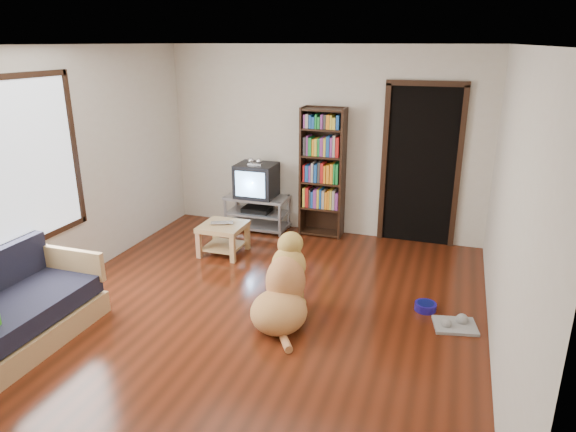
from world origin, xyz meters
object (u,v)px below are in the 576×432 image
(bookshelf, at_px, (323,166))
(coffee_table, at_px, (223,233))
(grey_rag, at_px, (455,326))
(sofa, at_px, (3,323))
(crt_tv, at_px, (257,180))
(dog, at_px, (284,291))
(dog_bowl, at_px, (425,307))
(laptop, at_px, (222,224))
(tv_stand, at_px, (257,211))

(bookshelf, distance_m, coffee_table, 1.66)
(grey_rag, relative_size, sofa, 0.22)
(crt_tv, relative_size, dog, 0.55)
(grey_rag, height_order, dog, dog)
(dog_bowl, height_order, bookshelf, bookshelf)
(grey_rag, bearing_deg, bookshelf, 132.64)
(bookshelf, height_order, dog, bookshelf)
(sofa, height_order, coffee_table, sofa)
(laptop, distance_m, sofa, 2.76)
(laptop, distance_m, bookshelf, 1.63)
(dog_bowl, xyz_separation_m, coffee_table, (-2.62, 0.71, 0.24))
(dog_bowl, relative_size, grey_rag, 0.55)
(sofa, height_order, dog, dog)
(bookshelf, distance_m, sofa, 4.26)
(dog, bearing_deg, bookshelf, 96.32)
(dog_bowl, xyz_separation_m, sofa, (-3.52, -1.92, 0.22))
(bookshelf, bearing_deg, dog, -83.68)
(grey_rag, distance_m, tv_stand, 3.46)
(laptop, height_order, dog_bowl, laptop)
(sofa, xyz_separation_m, coffee_table, (0.90, 2.63, 0.02))
(sofa, bearing_deg, crt_tv, 75.07)
(tv_stand, height_order, dog, dog)
(bookshelf, bearing_deg, dog_bowl, -48.58)
(coffee_table, bearing_deg, dog, -46.35)
(laptop, xyz_separation_m, coffee_table, (-0.00, 0.03, -0.13))
(tv_stand, height_order, bookshelf, bookshelf)
(laptop, xyz_separation_m, bookshelf, (1.02, 1.12, 0.59))
(tv_stand, xyz_separation_m, crt_tv, (0.00, 0.02, 0.47))
(dog_bowl, xyz_separation_m, grey_rag, (0.30, -0.25, -0.03))
(laptop, height_order, sofa, sofa)
(dog, bearing_deg, grey_rag, 13.62)
(tv_stand, distance_m, dog, 2.65)
(dog_bowl, xyz_separation_m, bookshelf, (-1.59, 1.81, 0.96))
(tv_stand, relative_size, bookshelf, 0.50)
(laptop, relative_size, dog, 0.28)
(tv_stand, xyz_separation_m, sofa, (-0.97, -3.63, -0.01))
(tv_stand, bearing_deg, sofa, -105.02)
(crt_tv, bearing_deg, dog, -62.82)
(crt_tv, xyz_separation_m, coffee_table, (-0.07, -1.02, -0.46))
(grey_rag, relative_size, coffee_table, 0.73)
(crt_tv, distance_m, coffee_table, 1.12)
(grey_rag, xyz_separation_m, coffee_table, (-2.92, 0.96, 0.27))
(dog_bowl, bearing_deg, coffee_table, 164.76)
(crt_tv, relative_size, coffee_table, 1.05)
(coffee_table, bearing_deg, bookshelf, 46.93)
(grey_rag, height_order, tv_stand, tv_stand)
(tv_stand, xyz_separation_m, dog, (1.22, -2.36, 0.05))
(grey_rag, height_order, coffee_table, coffee_table)
(crt_tv, bearing_deg, bookshelf, 4.32)
(dog, bearing_deg, dog_bowl, 25.93)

